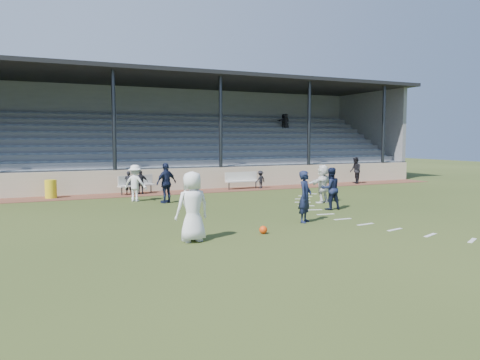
% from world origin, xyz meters
% --- Properties ---
extents(ground, '(90.00, 90.00, 0.00)m').
position_xyz_m(ground, '(0.00, 0.00, 0.00)').
color(ground, '#313E19').
rests_on(ground, ground).
extents(cinder_track, '(34.00, 2.00, 0.02)m').
position_xyz_m(cinder_track, '(0.00, 10.50, 0.01)').
color(cinder_track, brown).
rests_on(cinder_track, ground).
extents(retaining_wall, '(34.00, 0.18, 1.20)m').
position_xyz_m(retaining_wall, '(0.00, 11.55, 0.60)').
color(retaining_wall, beige).
rests_on(retaining_wall, ground).
extents(bench_left, '(2.03, 1.06, 0.95)m').
position_xyz_m(bench_left, '(-2.11, 10.72, 0.58)').
color(bench_left, beige).
rests_on(bench_left, cinder_track).
extents(bench_right, '(2.01, 0.50, 0.95)m').
position_xyz_m(bench_right, '(3.87, 10.64, 0.58)').
color(bench_right, beige).
rests_on(bench_right, cinder_track).
extents(trash_bin, '(0.55, 0.55, 0.87)m').
position_xyz_m(trash_bin, '(-6.21, 10.62, 0.46)').
color(trash_bin, yellow).
rests_on(trash_bin, cinder_track).
extents(football, '(0.24, 0.24, 0.24)m').
position_xyz_m(football, '(-0.89, -1.08, 0.12)').
color(football, '#E0400D').
rests_on(football, ground).
extents(player_white_lead, '(1.01, 0.71, 1.95)m').
position_xyz_m(player_white_lead, '(-3.15, -1.19, 0.97)').
color(player_white_lead, white).
rests_on(player_white_lead, ground).
extents(player_navy_lead, '(0.76, 0.74, 1.76)m').
position_xyz_m(player_navy_lead, '(1.29, 0.04, 0.88)').
color(player_navy_lead, '#131A35').
rests_on(player_navy_lead, ground).
extents(player_navy_mid, '(0.88, 0.72, 1.70)m').
position_xyz_m(player_navy_mid, '(3.80, 2.08, 0.85)').
color(player_navy_mid, '#131A35').
rests_on(player_navy_mid, ground).
extents(player_white_wing, '(1.23, 1.14, 1.66)m').
position_xyz_m(player_white_wing, '(-2.76, 7.87, 0.83)').
color(player_white_wing, white).
rests_on(player_white_wing, ground).
extents(player_navy_wing, '(1.13, 0.80, 1.78)m').
position_xyz_m(player_navy_wing, '(-1.63, 6.75, 0.89)').
color(player_navy_wing, '#131A35').
rests_on(player_navy_wing, ground).
extents(player_white_back, '(1.65, 1.04, 1.70)m').
position_xyz_m(player_white_back, '(4.70, 3.91, 0.85)').
color(player_white_back, white).
rests_on(player_white_back, ground).
extents(official, '(0.89, 0.99, 1.67)m').
position_xyz_m(official, '(11.72, 10.42, 0.86)').
color(official, black).
rests_on(official, cinder_track).
extents(sub_left_near, '(0.50, 0.40, 1.18)m').
position_xyz_m(sub_left_near, '(-2.53, 10.56, 0.61)').
color(sub_left_near, black).
rests_on(sub_left_near, cinder_track).
extents(sub_left_far, '(0.76, 0.45, 1.22)m').
position_xyz_m(sub_left_far, '(-1.94, 10.39, 0.63)').
color(sub_left_far, black).
rests_on(sub_left_far, cinder_track).
extents(sub_right, '(0.73, 0.55, 1.01)m').
position_xyz_m(sub_right, '(4.93, 10.39, 0.53)').
color(sub_right, black).
rests_on(sub_right, cinder_track).
extents(grandstand, '(34.60, 9.00, 6.61)m').
position_xyz_m(grandstand, '(0.01, 16.26, 2.20)').
color(grandstand, gray).
rests_on(grandstand, ground).
extents(penalty_arc, '(3.89, 14.63, 0.01)m').
position_xyz_m(penalty_arc, '(4.12, 0.00, 0.01)').
color(penalty_arc, silver).
rests_on(penalty_arc, ground).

